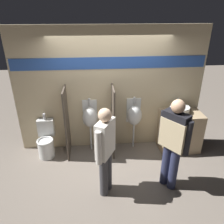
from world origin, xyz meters
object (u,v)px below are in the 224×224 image
urinal_far (134,115)px  person_with_lanyard (105,149)px  sink_basin (179,109)px  person_in_vest (174,139)px  urinal_near_counter (90,117)px  cell_phone (173,116)px  toilet (46,142)px

urinal_far → person_with_lanyard: (-0.73, -1.33, 0.08)m
sink_basin → person_in_vest: bearing=-115.0°
urinal_near_counter → person_with_lanyard: person_with_lanyard is taller
sink_basin → urinal_near_counter: size_ratio=0.35×
sink_basin → urinal_far: urinal_far is taller
sink_basin → cell_phone: sink_basin is taller
sink_basin → urinal_near_counter: 1.96m
sink_basin → urinal_near_counter: (-1.95, 0.10, -0.16)m
urinal_near_counter → person_in_vest: 1.91m
toilet → urinal_far: bearing=3.9°
urinal_far → sink_basin: bearing=-5.9°
urinal_far → person_with_lanyard: 1.52m
urinal_far → person_in_vest: 1.36m
sink_basin → person_in_vest: person_in_vest is taller
toilet → person_with_lanyard: size_ratio=0.57×
urinal_near_counter → person_with_lanyard: 1.36m
person_in_vest → urinal_far: bearing=-17.7°
cell_phone → person_with_lanyard: size_ratio=0.09×
cell_phone → person_in_vest: person_in_vest is taller
sink_basin → cell_phone: (-0.21, -0.18, -0.06)m
sink_basin → toilet: sink_basin is taller
cell_phone → toilet: (-2.72, 0.14, -0.59)m
person_in_vest → urinal_near_counter: bearing=11.7°
sink_basin → person_with_lanyard: person_with_lanyard is taller
person_with_lanyard → urinal_near_counter: bearing=39.7°
urinal_far → person_with_lanyard: person_with_lanyard is taller
cell_phone → urinal_near_counter: urinal_near_counter is taller
sink_basin → person_with_lanyard: bearing=-144.1°
cell_phone → person_with_lanyard: 1.82m
sink_basin → person_with_lanyard: 2.10m
urinal_near_counter → toilet: 1.10m
cell_phone → urinal_near_counter: size_ratio=0.11×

